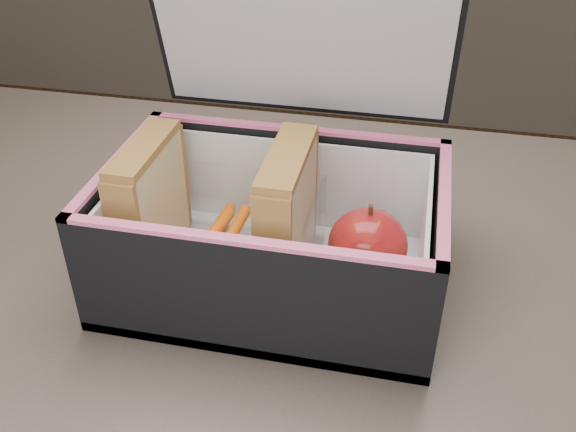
{
  "coord_description": "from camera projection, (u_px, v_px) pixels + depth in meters",
  "views": [
    {
      "loc": [
        0.11,
        -0.36,
        1.12
      ],
      "look_at": [
        0.01,
        0.07,
        0.81
      ],
      "focal_mm": 40.0,
      "sensor_mm": 36.0,
      "label": 1
    }
  ],
  "objects": [
    {
      "name": "plastic_tub",
      "position": [
        219.0,
        234.0,
        0.55
      ],
      "size": [
        0.16,
        0.12,
        0.07
      ],
      "primitive_type": null,
      "color": "white",
      "rests_on": "lunch_bag"
    },
    {
      "name": "red_apple",
      "position": [
        368.0,
        245.0,
        0.52
      ],
      "size": [
        0.07,
        0.07,
        0.07
      ],
      "rotation": [
        0.0,
        0.0,
        -0.13
      ],
      "color": "maroon",
      "rests_on": "paper_napkin"
    },
    {
      "name": "paper_napkin",
      "position": [
        365.0,
        276.0,
        0.55
      ],
      "size": [
        0.1,
        0.1,
        0.01
      ],
      "primitive_type": "cube",
      "rotation": [
        0.0,
        0.0,
        -0.37
      ],
      "color": "white",
      "rests_on": "lunch_bag"
    },
    {
      "name": "kitchen_table",
      "position": [
        256.0,
        400.0,
        0.57
      ],
      "size": [
        1.2,
        0.8,
        0.75
      ],
      "color": "brown",
      "rests_on": "ground"
    },
    {
      "name": "sandwich_right",
      "position": [
        287.0,
        216.0,
        0.52
      ],
      "size": [
        0.03,
        0.1,
        0.12
      ],
      "color": "tan",
      "rests_on": "plastic_tub"
    },
    {
      "name": "carrot_sticks",
      "position": [
        214.0,
        247.0,
        0.55
      ],
      "size": [
        0.04,
        0.13,
        0.03
      ],
      "color": "#FE6800",
      "rests_on": "plastic_tub"
    },
    {
      "name": "sandwich_left",
      "position": [
        150.0,
        202.0,
        0.54
      ],
      "size": [
        0.03,
        0.1,
        0.11
      ],
      "color": "tan",
      "rests_on": "plastic_tub"
    },
    {
      "name": "lunch_bag",
      "position": [
        275.0,
        223.0,
        0.53
      ],
      "size": [
        0.27,
        0.23,
        0.27
      ],
      "color": "black",
      "rests_on": "kitchen_table"
    }
  ]
}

